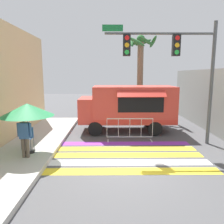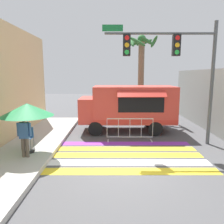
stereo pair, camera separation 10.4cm
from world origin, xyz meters
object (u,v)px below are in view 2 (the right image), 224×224
Objects in this scene: vendor_person at (24,134)px; patio_umbrella at (27,110)px; traffic_signal_pole at (175,59)px; palm_tree at (141,65)px; barricade_front at (130,130)px; folding_chair at (28,136)px; food_truck at (126,105)px.

patio_umbrella is at bearing 93.03° from vendor_person.
palm_tree reaches higher than traffic_signal_pole.
palm_tree is at bearing 55.54° from patio_umbrella.
patio_umbrella is 4.83m from barricade_front.
folding_chair is (-6.37, -1.03, -3.23)m from traffic_signal_pole.
traffic_signal_pole is 0.92× the size of palm_tree.
palm_tree is (1.30, 3.81, 2.39)m from food_truck.
vendor_person reaches higher than folding_chair.
palm_tree is at bearing 56.22° from vendor_person.
patio_umbrella is (-4.11, -4.07, 0.38)m from food_truck.
barricade_front is (4.42, 1.47, -0.12)m from folding_chair.
patio_umbrella is (-6.09, -1.64, -2.04)m from traffic_signal_pole.
folding_chair is 0.55× the size of vendor_person.
barricade_front is (4.15, 2.09, -1.32)m from patio_umbrella.
traffic_signal_pole reaches higher than barricade_front.
palm_tree reaches higher than folding_chair.
food_truck is at bearing -108.83° from palm_tree.
traffic_signal_pole is at bearing -5.05° from folding_chair.
food_truck is 4.68m from palm_tree.
patio_umbrella reaches higher than folding_chair.
palm_tree is (5.68, 7.27, 3.20)m from folding_chair.
food_truck is at bearing 24.03° from folding_chair.
food_truck is 0.96× the size of traffic_signal_pole.
patio_umbrella is 0.89× the size of barricade_front.
food_truck is 5.79m from patio_umbrella.
folding_chair is 0.38× the size of barricade_front.
palm_tree is at bearing 96.30° from traffic_signal_pole.
folding_chair is at bearing -170.81° from traffic_signal_pole.
vendor_person is 0.69× the size of barricade_front.
barricade_front is at bearing -88.83° from food_truck.
food_truck is 3.40× the size of vendor_person.
folding_chair is 1.20m from vendor_person.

